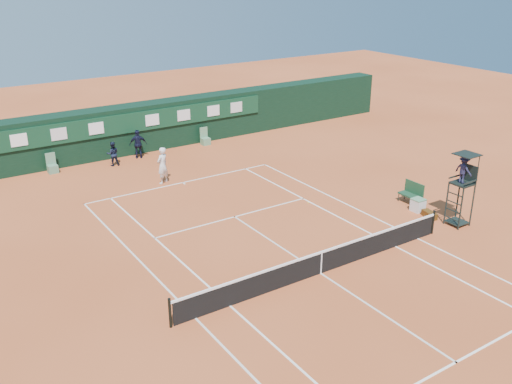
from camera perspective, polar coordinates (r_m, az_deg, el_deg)
ground at (r=22.53m, az=6.47°, el=-8.09°), size 90.00×90.00×0.00m
court_lines at (r=22.53m, az=6.47°, el=-8.08°), size 11.05×23.85×0.01m
tennis_net at (r=22.28m, az=6.53°, el=-6.96°), size 12.90×0.10×1.10m
back_wall at (r=37.17m, az=-12.23°, el=6.24°), size 40.00×1.65×3.00m
linesman_chair_left at (r=34.83m, az=-19.68°, el=2.33°), size 0.55×0.50×1.15m
linesman_chair_right at (r=38.19m, az=-5.10°, el=5.21°), size 0.55×0.50×1.15m
umpire_chair at (r=27.04m, az=20.03°, el=1.64°), size 0.96×0.95×3.42m
player_bench at (r=29.52m, az=15.35°, el=-0.00°), size 0.55×1.20×1.10m
tennis_bag at (r=28.24m, az=16.95°, el=-2.18°), size 0.53×0.87×0.30m
cooler at (r=28.74m, az=15.88°, el=-1.25°), size 0.57×0.57×0.65m
tennis_ball at (r=28.76m, az=5.24°, el=-1.09°), size 0.06×0.06×0.06m
player at (r=31.39m, az=-9.34°, el=2.64°), size 0.88×0.77×2.04m
ball_kid_left at (r=34.90m, az=-14.13°, el=3.73°), size 0.82×0.71×1.47m
ball_kid_right at (r=35.89m, az=-11.70°, el=4.71°), size 1.14×0.75×1.79m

